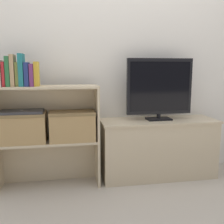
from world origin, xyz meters
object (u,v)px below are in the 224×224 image
(book_teal, at_px, (22,70))
(storage_basket_right, at_px, (72,125))
(book_navy, at_px, (27,74))
(book_olive, at_px, (18,74))
(book_plum, at_px, (32,75))
(laptop, at_px, (22,112))
(book_crimson, at_px, (5,74))
(book_forest, at_px, (9,72))
(tv, at_px, (160,88))
(book_mustard, at_px, (37,74))
(book_tan, at_px, (13,71))
(book_ivory, at_px, (0,73))
(storage_basket_left, at_px, (23,126))
(tv_stand, at_px, (158,148))

(book_teal, distance_m, storage_basket_right, 0.60)
(book_navy, bearing_deg, book_olive, 180.00)
(book_plum, bearing_deg, laptop, 172.92)
(book_crimson, distance_m, book_plum, 0.21)
(book_forest, bearing_deg, tv, 3.41)
(book_forest, height_order, laptop, book_forest)
(tv, distance_m, book_mustard, 1.07)
(book_plum, distance_m, book_mustard, 0.04)
(book_teal, relative_size, storage_basket_right, 0.66)
(book_tan, bearing_deg, laptop, 15.10)
(book_olive, bearing_deg, book_plum, 0.00)
(tv, relative_size, laptop, 1.75)
(book_ivory, relative_size, book_olive, 1.08)
(storage_basket_left, bearing_deg, book_tan, -164.90)
(book_crimson, height_order, storage_basket_left, book_crimson)
(tv, distance_m, storage_basket_right, 0.84)
(tv, height_order, book_plum, tv)
(book_navy, bearing_deg, storage_basket_right, 2.02)
(book_forest, bearing_deg, storage_basket_right, 1.44)
(book_crimson, bearing_deg, book_forest, 0.00)
(book_tan, height_order, book_teal, book_teal)
(tv_stand, relative_size, book_mustard, 5.55)
(book_tan, height_order, book_navy, book_tan)
(laptop, bearing_deg, book_forest, -171.24)
(book_tan, bearing_deg, book_ivory, 180.00)
(storage_basket_left, relative_size, laptop, 1.11)
(book_ivory, distance_m, book_crimson, 0.03)
(book_plum, distance_m, storage_basket_right, 0.52)
(tv_stand, xyz_separation_m, book_forest, (-1.27, -0.08, 0.71))
(book_mustard, distance_m, laptop, 0.33)
(book_mustard, relative_size, storage_basket_right, 0.50)
(book_crimson, height_order, book_mustard, book_mustard)
(tv, distance_m, book_teal, 1.18)
(book_crimson, distance_m, book_olive, 0.10)
(tv_stand, bearing_deg, book_teal, -176.22)
(book_mustard, relative_size, storage_basket_left, 0.50)
(book_ivory, relative_size, book_mustard, 1.06)
(book_tan, distance_m, book_olive, 0.04)
(book_forest, height_order, storage_basket_left, book_forest)
(book_teal, bearing_deg, book_olive, -180.00)
(book_forest, height_order, book_teal, book_teal)
(tv, distance_m, book_tan, 1.25)
(book_olive, bearing_deg, storage_basket_right, 1.67)
(book_teal, relative_size, laptop, 0.74)
(book_ivory, distance_m, book_olive, 0.13)
(tv, bearing_deg, book_mustard, -175.91)
(tv_stand, relative_size, tv, 1.77)
(tv_stand, xyz_separation_m, book_plum, (-1.09, -0.08, 0.68))
(book_olive, distance_m, book_navy, 0.07)
(book_teal, relative_size, book_plum, 1.45)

